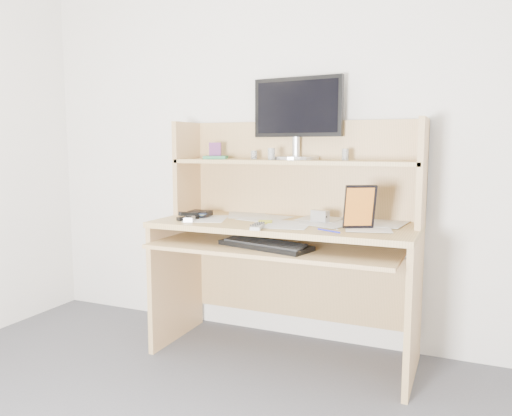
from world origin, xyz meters
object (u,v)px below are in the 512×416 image
at_px(desk, 289,230).
at_px(tv_remote, 257,226).
at_px(keyboard, 265,244).
at_px(game_case, 360,207).
at_px(monitor, 297,116).

xyz_separation_m(desk, tv_remote, (-0.05, -0.34, 0.07)).
height_order(keyboard, game_case, game_case).
bearing_deg(keyboard, desk, 100.29).
xyz_separation_m(desk, game_case, (0.42, -0.16, 0.17)).
height_order(game_case, monitor, monitor).
height_order(desk, keyboard, desk).
xyz_separation_m(game_case, monitor, (-0.44, 0.33, 0.46)).
bearing_deg(desk, keyboard, -94.48).
bearing_deg(game_case, monitor, 114.60).
height_order(tv_remote, game_case, game_case).
xyz_separation_m(keyboard, tv_remote, (-0.02, -0.05, 0.10)).
distance_m(tv_remote, monitor, 0.76).
distance_m(desk, keyboard, 0.29).
bearing_deg(game_case, keyboard, 168.22).
relative_size(keyboard, game_case, 2.36).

